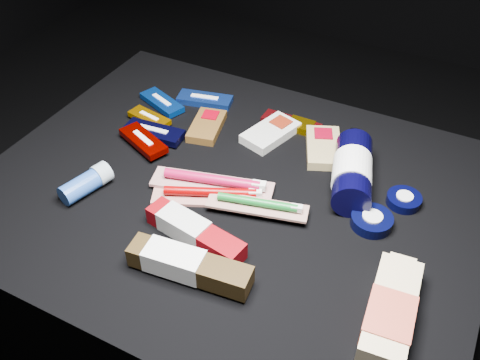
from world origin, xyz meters
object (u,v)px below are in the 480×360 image
at_px(bodywash_bottle, 390,312).
at_px(deodorant_stick, 87,183).
at_px(lotion_bottle, 353,171).
at_px(toothpaste_carton_red, 191,230).

height_order(bodywash_bottle, deodorant_stick, deodorant_stick).
height_order(lotion_bottle, deodorant_stick, lotion_bottle).
bearing_deg(lotion_bottle, deodorant_stick, -167.28).
distance_m(lotion_bottle, deodorant_stick, 0.52).
bearing_deg(deodorant_stick, toothpaste_carton_red, 11.94).
xyz_separation_m(lotion_bottle, toothpaste_carton_red, (-0.21, -0.26, -0.02)).
relative_size(lotion_bottle, deodorant_stick, 2.16).
bearing_deg(toothpaste_carton_red, bodywash_bottle, 8.21).
xyz_separation_m(bodywash_bottle, deodorant_stick, (-0.61, 0.02, 0.00)).
relative_size(lotion_bottle, bodywash_bottle, 1.16).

